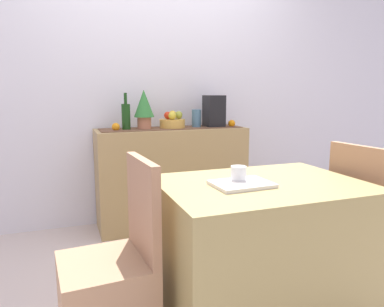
# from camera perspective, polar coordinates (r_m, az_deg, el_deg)

# --- Properties ---
(ground_plane) EXTENTS (6.40, 6.40, 0.02)m
(ground_plane) POSITION_cam_1_polar(r_m,az_deg,el_deg) (2.57, 1.90, -18.18)
(ground_plane) COLOR beige
(ground_plane) RESTS_ON ground
(room_wall_rear) EXTENTS (6.40, 0.06, 2.70)m
(room_wall_rear) POSITION_cam_1_polar(r_m,az_deg,el_deg) (3.40, -5.58, 12.34)
(room_wall_rear) COLOR silver
(room_wall_rear) RESTS_ON ground
(sideboard_console) EXTENTS (1.32, 0.42, 0.88)m
(sideboard_console) POSITION_cam_1_polar(r_m,az_deg,el_deg) (3.25, -3.18, -3.72)
(sideboard_console) COLOR tan
(sideboard_console) RESTS_ON ground
(table_runner) EXTENTS (1.24, 0.32, 0.01)m
(table_runner) POSITION_cam_1_polar(r_m,az_deg,el_deg) (3.17, -3.26, 4.05)
(table_runner) COLOR brown
(table_runner) RESTS_ON sideboard_console
(fruit_bowl) EXTENTS (0.22, 0.22, 0.08)m
(fruit_bowl) POSITION_cam_1_polar(r_m,az_deg,el_deg) (3.17, -3.14, 4.79)
(fruit_bowl) COLOR gold
(fruit_bowl) RESTS_ON table_runner
(apple_left) EXTENTS (0.06, 0.06, 0.06)m
(apple_left) POSITION_cam_1_polar(r_m,az_deg,el_deg) (3.18, -3.89, 6.06)
(apple_left) COLOR red
(apple_left) RESTS_ON fruit_bowl
(apple_rear) EXTENTS (0.07, 0.07, 0.07)m
(apple_rear) POSITION_cam_1_polar(r_m,az_deg,el_deg) (3.12, -3.16, 6.01)
(apple_rear) COLOR gold
(apple_rear) RESTS_ON fruit_bowl
(apple_front) EXTENTS (0.07, 0.07, 0.07)m
(apple_front) POSITION_cam_1_polar(r_m,az_deg,el_deg) (3.20, -2.14, 6.13)
(apple_front) COLOR olive
(apple_front) RESTS_ON fruit_bowl
(apple_right) EXTENTS (0.07, 0.07, 0.07)m
(apple_right) POSITION_cam_1_polar(r_m,az_deg,el_deg) (3.23, -3.12, 6.20)
(apple_right) COLOR gold
(apple_right) RESTS_ON fruit_bowl
(wine_bottle) EXTENTS (0.07, 0.07, 0.31)m
(wine_bottle) POSITION_cam_1_polar(r_m,az_deg,el_deg) (3.07, -10.44, 5.86)
(wine_bottle) COLOR #194015
(wine_bottle) RESTS_ON sideboard_console
(coffee_maker) EXTENTS (0.16, 0.18, 0.29)m
(coffee_maker) POSITION_cam_1_polar(r_m,az_deg,el_deg) (3.30, 3.49, 6.72)
(coffee_maker) COLOR black
(coffee_maker) RESTS_ON sideboard_console
(ceramic_vase) EXTENTS (0.08, 0.08, 0.16)m
(ceramic_vase) POSITION_cam_1_polar(r_m,az_deg,el_deg) (3.24, 0.70, 5.57)
(ceramic_vase) COLOR #446C87
(ceramic_vase) RESTS_ON sideboard_console
(potted_plant) EXTENTS (0.17, 0.17, 0.34)m
(potted_plant) POSITION_cam_1_polar(r_m,az_deg,el_deg) (3.10, -7.64, 7.35)
(potted_plant) COLOR #B77152
(potted_plant) RESTS_ON sideboard_console
(orange_loose_near_bowl) EXTENTS (0.07, 0.07, 0.07)m
(orange_loose_near_bowl) POSITION_cam_1_polar(r_m,az_deg,el_deg) (3.03, -12.01, 4.15)
(orange_loose_near_bowl) COLOR orange
(orange_loose_near_bowl) RESTS_ON sideboard_console
(orange_loose_far) EXTENTS (0.07, 0.07, 0.07)m
(orange_loose_far) POSITION_cam_1_polar(r_m,az_deg,el_deg) (3.32, 6.32, 4.77)
(orange_loose_far) COLOR orange
(orange_loose_far) RESTS_ON sideboard_console
(dining_table) EXTENTS (1.02, 0.74, 0.74)m
(dining_table) POSITION_cam_1_polar(r_m,az_deg,el_deg) (1.98, 10.72, -14.98)
(dining_table) COLOR #9D8A52
(dining_table) RESTS_ON ground
(open_book) EXTENTS (0.29, 0.22, 0.02)m
(open_book) POSITION_cam_1_polar(r_m,az_deg,el_deg) (1.77, 7.89, -4.83)
(open_book) COLOR white
(open_book) RESTS_ON dining_table
(coffee_cup) EXTENTS (0.08, 0.08, 0.09)m
(coffee_cup) POSITION_cam_1_polar(r_m,az_deg,el_deg) (1.81, 7.39, -3.38)
(coffee_cup) COLOR silver
(coffee_cup) RESTS_ON dining_table
(chair_near_window) EXTENTS (0.43, 0.43, 0.90)m
(chair_near_window) POSITION_cam_1_polar(r_m,az_deg,el_deg) (1.80, -12.84, -21.44)
(chair_near_window) COLOR #A77D5A
(chair_near_window) RESTS_ON ground
(chair_by_corner) EXTENTS (0.44, 0.44, 0.90)m
(chair_by_corner) POSITION_cam_1_polar(r_m,az_deg,el_deg) (2.48, 26.70, -13.29)
(chair_by_corner) COLOR #9B8259
(chair_by_corner) RESTS_ON ground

